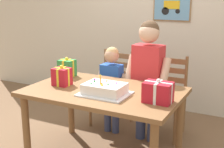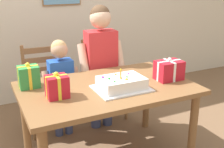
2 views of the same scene
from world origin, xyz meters
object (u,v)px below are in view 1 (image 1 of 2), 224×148
(gift_box_beside_cake, at_px, (158,92))
(gift_box_corner_small, at_px, (62,77))
(dining_table, at_px, (104,99))
(birthday_cake, at_px, (105,89))
(child_older, at_px, (148,70))
(chair_right, at_px, (165,96))
(chair_left, at_px, (113,88))
(gift_box_red_large, at_px, (67,68))
(child_younger, at_px, (112,82))

(gift_box_beside_cake, xyz_separation_m, gift_box_corner_small, (-1.01, 0.04, 0.00))
(gift_box_corner_small, bearing_deg, dining_table, 6.38)
(birthday_cake, bearing_deg, gift_box_beside_cake, 3.17)
(child_older, bearing_deg, gift_box_beside_cake, -63.09)
(birthday_cake, distance_m, child_older, 0.74)
(chair_right, bearing_deg, birthday_cake, -105.30)
(dining_table, xyz_separation_m, chair_right, (0.34, 0.86, -0.17))
(chair_left, bearing_deg, chair_right, 0.00)
(chair_right, bearing_deg, gift_box_beside_cake, -76.74)
(dining_table, bearing_deg, gift_box_corner_small, -173.62)
(birthday_cake, height_order, gift_box_corner_small, gift_box_corner_small)
(gift_box_corner_small, bearing_deg, chair_right, 49.21)
(chair_right, bearing_deg, gift_box_corner_small, -130.79)
(gift_box_red_large, bearing_deg, chair_right, 32.60)
(gift_box_corner_small, relative_size, child_younger, 0.20)
(dining_table, height_order, gift_box_corner_small, gift_box_corner_small)
(dining_table, height_order, child_older, child_older)
(gift_box_corner_small, height_order, chair_left, gift_box_corner_small)
(birthday_cake, bearing_deg, chair_right, 74.70)
(dining_table, relative_size, gift_box_red_large, 6.68)
(dining_table, height_order, gift_box_red_large, gift_box_red_large)
(dining_table, xyz_separation_m, gift_box_beside_cake, (0.57, -0.09, 0.18))
(chair_right, xyz_separation_m, child_older, (-0.13, -0.25, 0.35))
(chair_left, bearing_deg, dining_table, -68.34)
(gift_box_beside_cake, distance_m, chair_left, 1.36)
(chair_right, bearing_deg, gift_box_red_large, -147.40)
(birthday_cake, xyz_separation_m, chair_right, (0.27, 0.98, -0.31))
(gift_box_red_large, height_order, gift_box_corner_small, gift_box_red_large)
(gift_box_red_large, relative_size, chair_left, 0.24)
(dining_table, relative_size, child_younger, 1.41)
(dining_table, relative_size, gift_box_beside_cake, 6.07)
(chair_right, xyz_separation_m, child_younger, (-0.57, -0.25, 0.16))
(gift_box_red_large, xyz_separation_m, chair_right, (0.94, 0.60, -0.35))
(chair_left, distance_m, chair_right, 0.68)
(child_younger, bearing_deg, gift_box_beside_cake, -41.39)
(chair_left, height_order, child_older, child_older)
(gift_box_beside_cake, height_order, chair_left, gift_box_beside_cake)
(birthday_cake, relative_size, chair_left, 0.48)
(dining_table, xyz_separation_m, chair_left, (-0.34, 0.86, -0.17))
(dining_table, relative_size, child_older, 1.08)
(dining_table, distance_m, child_younger, 0.65)
(chair_left, xyz_separation_m, child_older, (0.55, -0.25, 0.35))
(gift_box_red_large, bearing_deg, child_younger, 43.98)
(gift_box_red_large, bearing_deg, birthday_cake, -29.20)
(gift_box_beside_cake, bearing_deg, chair_left, 133.72)
(gift_box_beside_cake, distance_m, child_older, 0.79)
(chair_right, height_order, child_younger, child_younger)
(dining_table, bearing_deg, child_younger, 110.62)
(dining_table, bearing_deg, chair_left, 111.66)
(chair_left, bearing_deg, child_younger, -65.82)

